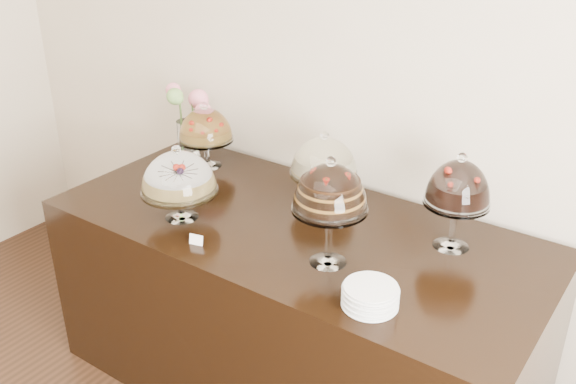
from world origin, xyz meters
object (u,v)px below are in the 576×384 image
Objects in this scene: cake_stand_sugar_sponge at (178,176)px; cake_stand_cheesecake at (324,160)px; cake_stand_fruit_tart at (205,128)px; flower_vase at (189,116)px; display_counter at (294,309)px; cake_stand_dark_choco at (458,187)px; cake_stand_choco_layer at (330,192)px; plate_stack at (370,296)px.

cake_stand_cheesecake is at bearing 48.24° from cake_stand_sugar_sponge.
cake_stand_cheesecake is 0.72m from cake_stand_fruit_tart.
cake_stand_cheesecake is 0.90× the size of flower_vase.
cake_stand_fruit_tart is at bearing 160.25° from display_counter.
display_counter is 0.83m from cake_stand_sugar_sponge.
cake_stand_dark_choco is (0.65, -0.03, 0.05)m from cake_stand_cheesecake.
flower_vase is (-0.46, 0.56, 0.02)m from cake_stand_sugar_sponge.
cake_stand_choco_layer reaches higher than cake_stand_cheesecake.
cake_stand_choco_layer reaches higher than cake_stand_sugar_sponge.
cake_stand_cheesecake reaches higher than plate_stack.
display_counter is 0.83m from cake_stand_choco_layer.
plate_stack is at bearing -31.13° from display_counter.
cake_stand_choco_layer is at bearing -23.20° from cake_stand_fruit_tart.
cake_stand_sugar_sponge is at bearing -175.28° from cake_stand_choco_layer.
cake_stand_sugar_sponge is at bearing -153.03° from display_counter.
plate_stack is (0.28, -0.16, -0.27)m from cake_stand_choco_layer.
cake_stand_cheesecake is (-0.02, 0.26, 0.66)m from display_counter.
display_counter is 6.37× the size of cake_stand_sugar_sponge.
cake_stand_choco_layer is at bearing -131.59° from cake_stand_dark_choco.
cake_stand_sugar_sponge is 0.76× the size of cake_stand_choco_layer.
flower_vase is at bearing 176.17° from cake_stand_dark_choco.
cake_stand_dark_choco is 1.37m from cake_stand_fruit_tart.
cake_stand_cheesecake is 1.01× the size of cake_stand_fruit_tart.
cake_stand_dark_choco is 1.54m from flower_vase.
display_counter is at bearing -160.35° from cake_stand_dark_choco.
flower_vase reaches higher than cake_stand_sugar_sponge.
cake_stand_choco_layer reaches higher than plate_stack.
cake_stand_dark_choco is at bearing -2.96° from cake_stand_cheesecake.
cake_stand_choco_layer is 0.42m from plate_stack.
display_counter is at bearing -19.80° from flower_vase.
flower_vase reaches higher than cake_stand_cheesecake.
cake_stand_fruit_tart is at bearing 178.26° from cake_stand_dark_choco.
plate_stack is (1.30, -0.60, -0.17)m from cake_stand_fruit_tart.
display_counter is 0.81m from plate_stack.
display_counter is 5.29× the size of cake_stand_dark_choco.
cake_stand_dark_choco reaches higher than cake_stand_fruit_tart.
display_counter is at bearing 148.87° from plate_stack.
cake_stand_dark_choco reaches higher than cake_stand_cheesecake.
flower_vase is at bearing 129.22° from cake_stand_sugar_sponge.
display_counter is 11.15× the size of plate_stack.
cake_stand_choco_layer is at bearing -55.44° from cake_stand_cheesecake.
cake_stand_sugar_sponge is 1.75× the size of plate_stack.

